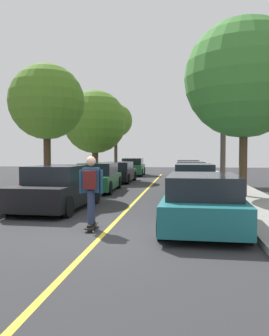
{
  "coord_description": "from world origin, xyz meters",
  "views": [
    {
      "loc": [
        1.77,
        -8.03,
        1.86
      ],
      "look_at": [
        -0.12,
        6.21,
        1.27
      ],
      "focal_mm": 37.77,
      "sensor_mm": 36.0,
      "label": 1
    }
  ],
  "objects_px": {
    "parked_car_right_far": "(190,173)",
    "street_tree_left_far": "(116,121)",
    "street_tree_left_nearest": "(47,102)",
    "skateboard": "(91,226)",
    "skateboarder": "(91,186)",
    "street_tree_right_nearest": "(244,78)",
    "parked_car_left_far": "(118,172)",
    "parked_car_right_nearest": "(202,201)",
    "parked_car_right_near": "(194,181)",
    "parked_car_left_farthest": "(133,167)",
    "parked_car_left_near": "(98,177)",
    "street_tree_left_near": "(95,122)",
    "street_tree_right_near": "(223,100)",
    "parked_car_right_farthest": "(188,169)",
    "fire_hydrant": "(20,193)",
    "streetlamp": "(221,134)",
    "parked_car_left_nearest": "(59,188)"
  },
  "relations": [
    {
      "from": "street_tree_left_far",
      "to": "streetlamp",
      "type": "bearing_deg",
      "value": -53.49
    },
    {
      "from": "parked_car_right_near",
      "to": "street_tree_left_far",
      "type": "bearing_deg",
      "value": 111.03
    },
    {
      "from": "parked_car_left_near",
      "to": "street_tree_right_nearest",
      "type": "bearing_deg",
      "value": -18.87
    },
    {
      "from": "street_tree_left_nearest",
      "to": "street_tree_right_near",
      "type": "bearing_deg",
      "value": 37.48
    },
    {
      "from": "street_tree_left_far",
      "to": "street_tree_right_nearest",
      "type": "relative_size",
      "value": 0.88
    },
    {
      "from": "parked_car_right_far",
      "to": "skateboard",
      "type": "relative_size",
      "value": 4.88
    },
    {
      "from": "skateboard",
      "to": "parked_car_left_farthest",
      "type": "bearing_deg",
      "value": 95.11
    },
    {
      "from": "street_tree_left_near",
      "to": "parked_car_right_near",
      "type": "bearing_deg",
      "value": -54.41
    },
    {
      "from": "parked_car_right_nearest",
      "to": "skateboard",
      "type": "xyz_separation_m",
      "value": [
        -2.72,
        -0.67,
        -0.57
      ]
    },
    {
      "from": "parked_car_right_far",
      "to": "street_tree_left_near",
      "type": "bearing_deg",
      "value": 155.68
    },
    {
      "from": "parked_car_left_farthest",
      "to": "street_tree_right_nearest",
      "type": "bearing_deg",
      "value": -66.14
    },
    {
      "from": "street_tree_left_far",
      "to": "street_tree_left_nearest",
      "type": "bearing_deg",
      "value": -90.0
    },
    {
      "from": "fire_hydrant",
      "to": "skateboarder",
      "type": "bearing_deg",
      "value": -44.13
    },
    {
      "from": "parked_car_right_farthest",
      "to": "parked_car_left_farthest",
      "type": "bearing_deg",
      "value": 153.96
    },
    {
      "from": "parked_car_right_nearest",
      "to": "skateboard",
      "type": "height_order",
      "value": "parked_car_right_nearest"
    },
    {
      "from": "parked_car_left_far",
      "to": "street_tree_left_nearest",
      "type": "height_order",
      "value": "street_tree_left_nearest"
    },
    {
      "from": "parked_car_right_far",
      "to": "street_tree_right_nearest",
      "type": "bearing_deg",
      "value": -73.35
    },
    {
      "from": "street_tree_right_nearest",
      "to": "parked_car_right_farthest",
      "type": "bearing_deg",
      "value": 98.8
    },
    {
      "from": "skateboard",
      "to": "parked_car_right_far",
      "type": "bearing_deg",
      "value": 78.11
    },
    {
      "from": "parked_car_left_far",
      "to": "parked_car_right_near",
      "type": "height_order",
      "value": "parked_car_right_near"
    },
    {
      "from": "parked_car_left_near",
      "to": "parked_car_right_farthest",
      "type": "distance_m",
      "value": 11.33
    },
    {
      "from": "parked_car_left_far",
      "to": "street_tree_right_near",
      "type": "relative_size",
      "value": 0.69
    },
    {
      "from": "street_tree_left_nearest",
      "to": "parked_car_right_far",
      "type": "bearing_deg",
      "value": 42.29
    },
    {
      "from": "skateboard",
      "to": "skateboarder",
      "type": "height_order",
      "value": "skateboarder"
    },
    {
      "from": "parked_car_right_far",
      "to": "street_tree_left_far",
      "type": "bearing_deg",
      "value": 121.14
    },
    {
      "from": "fire_hydrant",
      "to": "skateboarder",
      "type": "height_order",
      "value": "skateboarder"
    },
    {
      "from": "parked_car_right_near",
      "to": "streetlamp",
      "type": "relative_size",
      "value": 0.92
    },
    {
      "from": "parked_car_right_nearest",
      "to": "street_tree_right_nearest",
      "type": "distance_m",
      "value": 7.38
    },
    {
      "from": "street_tree_left_far",
      "to": "parked_car_right_nearest",
      "type": "bearing_deg",
      "value": -74.15
    },
    {
      "from": "street_tree_left_near",
      "to": "parked_car_right_far",
      "type": "bearing_deg",
      "value": -24.32
    },
    {
      "from": "parked_car_right_near",
      "to": "streetlamp",
      "type": "bearing_deg",
      "value": 73.32
    },
    {
      "from": "parked_car_left_far",
      "to": "parked_car_right_far",
      "type": "bearing_deg",
      "value": -16.12
    },
    {
      "from": "parked_car_right_near",
      "to": "skateboard",
      "type": "height_order",
      "value": "parked_car_right_near"
    },
    {
      "from": "street_tree_left_far",
      "to": "skateboarder",
      "type": "bearing_deg",
      "value": -80.82
    },
    {
      "from": "parked_car_left_nearest",
      "to": "fire_hydrant",
      "type": "bearing_deg",
      "value": 168.61
    },
    {
      "from": "parked_car_right_nearest",
      "to": "street_tree_left_nearest",
      "type": "relative_size",
      "value": 0.8
    },
    {
      "from": "parked_car_right_farthest",
      "to": "streetlamp",
      "type": "relative_size",
      "value": 0.85
    },
    {
      "from": "street_tree_right_nearest",
      "to": "fire_hydrant",
      "type": "relative_size",
      "value": 10.21
    },
    {
      "from": "parked_car_left_near",
      "to": "street_tree_right_nearest",
      "type": "height_order",
      "value": "street_tree_right_nearest"
    },
    {
      "from": "street_tree_left_far",
      "to": "fire_hydrant",
      "type": "height_order",
      "value": "street_tree_left_far"
    },
    {
      "from": "skateboard",
      "to": "fire_hydrant",
      "type": "bearing_deg",
      "value": 136.14
    },
    {
      "from": "parked_car_right_nearest",
      "to": "street_tree_right_near",
      "type": "height_order",
      "value": "street_tree_right_near"
    },
    {
      "from": "parked_car_left_far",
      "to": "parked_car_left_near",
      "type": "bearing_deg",
      "value": -90.03
    },
    {
      "from": "street_tree_right_nearest",
      "to": "skateboard",
      "type": "xyz_separation_m",
      "value": [
        -4.67,
        -6.4,
        -4.8
      ]
    },
    {
      "from": "street_tree_left_nearest",
      "to": "street_tree_left_far",
      "type": "relative_size",
      "value": 0.91
    },
    {
      "from": "parked_car_left_farthest",
      "to": "parked_car_right_farthest",
      "type": "xyz_separation_m",
      "value": [
        4.62,
        -2.26,
        -0.05
      ]
    },
    {
      "from": "parked_car_right_nearest",
      "to": "street_tree_right_nearest",
      "type": "bearing_deg",
      "value": 71.23
    },
    {
      "from": "parked_car_left_far",
      "to": "street_tree_left_far",
      "type": "height_order",
      "value": "street_tree_left_far"
    },
    {
      "from": "parked_car_right_far",
      "to": "street_tree_right_nearest",
      "type": "height_order",
      "value": "street_tree_right_nearest"
    },
    {
      "from": "parked_car_left_far",
      "to": "skateboarder",
      "type": "relative_size",
      "value": 2.63
    }
  ]
}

